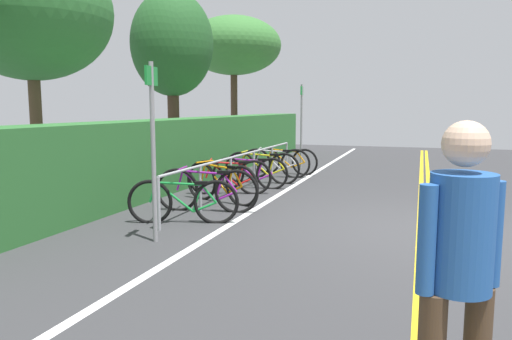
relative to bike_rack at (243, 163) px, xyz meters
name	(u,v)px	position (x,y,z in m)	size (l,w,h in m)	color
ground_plane	(426,232)	(-2.22, -3.66, -0.63)	(30.38, 11.80, 0.05)	#353538
centre_line_yellow_inner	(432,230)	(-2.22, -3.74, -0.60)	(27.34, 0.10, 0.00)	gold
centre_line_yellow_outer	(420,229)	(-2.22, -3.58, -0.60)	(27.34, 0.10, 0.00)	gold
bike_lane_stripe_white	(244,216)	(-2.22, -0.84, -0.60)	(27.34, 0.12, 0.00)	white
bike_rack	(243,163)	(0.00, 0.00, 0.00)	(7.02, 0.05, 0.80)	#9EA0A5
bicycle_0	(183,201)	(-2.96, -0.12, -0.26)	(0.64, 1.66, 0.72)	black
bicycle_1	(207,190)	(-2.08, -0.11, -0.23)	(0.48, 1.79, 0.78)	black
bicycle_2	(221,183)	(-1.27, -0.03, -0.23)	(0.67, 1.70, 0.78)	black
bicycle_3	(230,177)	(-0.39, 0.13, -0.25)	(0.67, 1.63, 0.75)	black
bicycle_4	(250,173)	(0.39, -0.02, -0.26)	(0.47, 1.66, 0.73)	black
bicycle_5	(262,168)	(1.21, -0.03, -0.24)	(0.46, 1.82, 0.77)	black
bicycle_6	(276,163)	(2.19, -0.07, -0.23)	(0.50, 1.74, 0.78)	black
bicycle_7	(286,161)	(2.91, -0.14, -0.26)	(0.46, 1.76, 0.74)	black
pedestrian	(459,264)	(-6.96, -3.75, 0.39)	(0.32, 0.41, 1.71)	#4C3826
sign_post_near	(153,136)	(-4.03, -0.26, 0.81)	(0.36, 0.08, 2.35)	gray
sign_post_far	(302,118)	(4.26, -0.23, 0.85)	(0.36, 0.06, 2.42)	gray
hedge_backdrop	(199,148)	(1.50, 1.74, 0.15)	(15.97, 0.95, 1.51)	#2D6B30
tree_mid	(30,12)	(-1.85, 3.65, 2.98)	(3.10, 3.10, 4.90)	brown
tree_far_right	(172,45)	(2.55, 3.00, 2.85)	(2.25, 2.25, 4.90)	#473323
tree_extra	(234,46)	(7.96, 3.31, 3.45)	(3.58, 3.58, 5.16)	#473323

